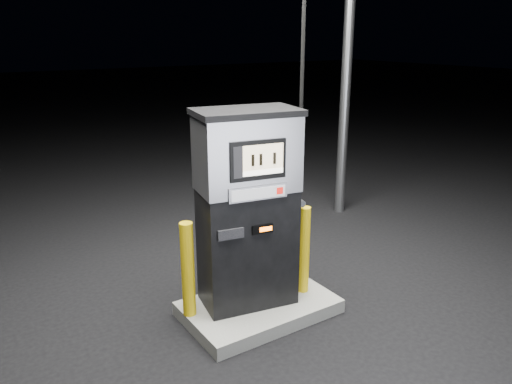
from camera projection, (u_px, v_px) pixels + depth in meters
ground at (259, 313)px, 5.47m from camera, size 80.00×80.00×0.00m
pump_island at (259, 307)px, 5.45m from camera, size 1.60×1.00×0.15m
fuel_dispenser at (247, 208)px, 5.13m from camera, size 1.20×0.79×4.32m
bollard_left at (188, 270)px, 5.03m from camera, size 0.17×0.17×1.01m
bollard_right at (304, 250)px, 5.51m from camera, size 0.15×0.15×1.00m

